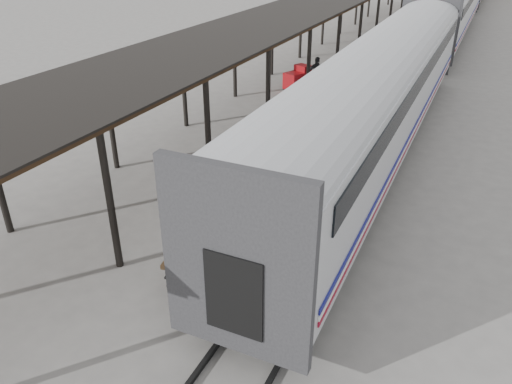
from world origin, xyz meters
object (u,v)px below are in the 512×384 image
object	(u,v)px
baggage_cart	(201,249)
pedestrian	(317,74)
porter	(194,225)
luggage_tug	(298,79)

from	to	relation	value
baggage_cart	pedestrian	xyz separation A→B (m)	(-2.55, 16.93, 0.30)
porter	baggage_cart	bearing A→B (deg)	22.76
luggage_tug	porter	xyz separation A→B (m)	(3.86, -17.53, 1.22)
pedestrian	baggage_cart	bearing A→B (deg)	95.68
porter	luggage_tug	bearing A→B (deg)	14.14
baggage_cart	luggage_tug	bearing A→B (deg)	91.24
baggage_cart	pedestrian	distance (m)	17.13
baggage_cart	porter	bearing A→B (deg)	-79.79
luggage_tug	pedestrian	xyz separation A→B (m)	(1.06, 0.05, 0.35)
luggage_tug	pedestrian	distance (m)	1.12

